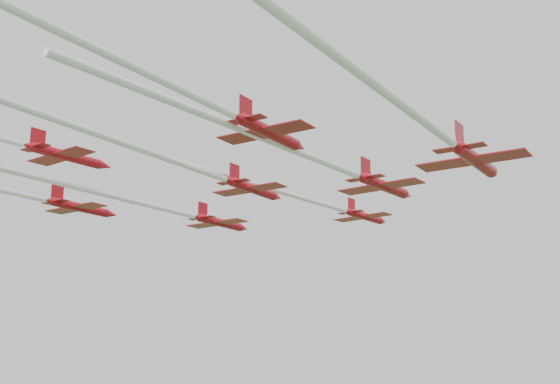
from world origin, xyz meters
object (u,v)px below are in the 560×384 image
Objects in this scene: jet_row3_mid at (194,168)px; jet_row3_right at (420,118)px; jet_lead at (328,206)px; jet_row3_left at (9,192)px; jet_row2_right at (333,166)px; jet_row4_right at (149,74)px; jet_row2_left at (145,204)px.

jet_row3_right is at bearing -7.57° from jet_row3_mid.
jet_row3_left reaches higher than jet_lead.
jet_lead is at bearing 129.60° from jet_row3_right.
jet_row2_right reaches higher than jet_row3_mid.
jet_lead is 43.56m from jet_row4_right.
jet_row2_right is at bearing 90.84° from jet_row4_right.
jet_row2_right is at bearing 46.44° from jet_row3_mid.
jet_row3_right is 20.20m from jet_row4_right.
jet_lead is 0.86× the size of jet_row3_left.
jet_row3_right is (15.76, -12.46, -1.83)m from jet_row2_right.
jet_lead is at bearing 124.91° from jet_row2_right.
jet_lead is at bearing 53.09° from jet_row2_left.
jet_row3_right is 0.96× the size of jet_row4_right.
jet_row4_right is (25.40, -22.96, 1.79)m from jet_row2_left.
jet_row3_left is at bearing 177.59° from jet_row3_right.
jet_row2_right is (23.00, 4.53, 1.77)m from jet_row2_left.
jet_row3_right is (38.76, -7.92, -0.06)m from jet_row2_left.
jet_row3_right is at bearing -0.71° from jet_row3_left.
jet_row2_left is at bearing 133.74° from jet_row4_right.
jet_row3_mid is (13.97, -6.50, 0.56)m from jet_row2_left.
jet_row3_left is at bearing -145.28° from jet_row2_left.
jet_row3_mid is 20.07m from jet_row4_right.
jet_row2_left is 1.08× the size of jet_row2_right.
jet_row3_left reaches higher than jet_row3_mid.
jet_row3_right is (25.69, -26.75, -1.48)m from jet_lead.
jet_row3_left is 0.84× the size of jet_row3_right.
jet_row3_mid is (0.90, -25.32, -0.86)m from jet_lead.
jet_row2_right is 1.06× the size of jet_row3_left.
jet_row2_right is 27.60m from jet_row4_right.
jet_lead is 0.91× the size of jet_row3_mid.
jet_row4_right reaches higher than jet_row3_mid.
jet_row2_right is 1.12× the size of jet_row3_mid.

